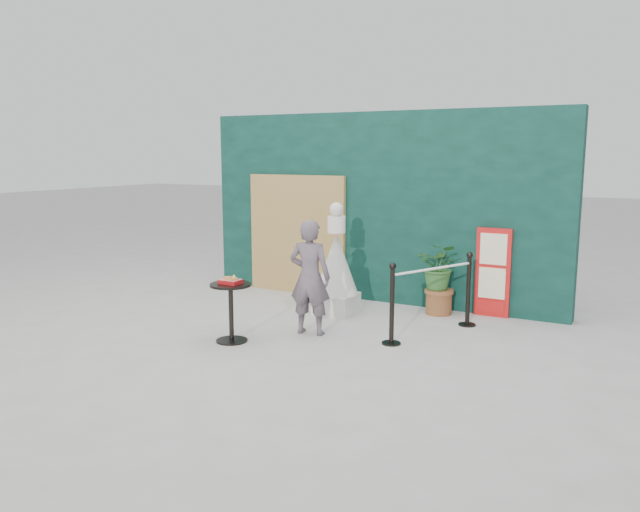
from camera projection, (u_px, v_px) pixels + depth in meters
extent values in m
plane|color=#ADAAA5|center=(272.00, 352.00, 7.48)|extent=(60.00, 60.00, 0.00)
cube|color=black|center=(378.00, 208.00, 9.96)|extent=(6.00, 0.30, 3.00)
cube|color=tan|center=(297.00, 235.00, 10.52)|extent=(1.80, 0.08, 2.00)
imported|color=#64565D|center=(310.00, 277.00, 8.14)|extent=(0.61, 0.45, 1.53)
cube|color=red|center=(493.00, 273.00, 9.04)|extent=(0.50, 0.06, 1.30)
cube|color=beige|center=(493.00, 249.00, 8.95)|extent=(0.38, 0.02, 0.45)
cube|color=beige|center=(492.00, 283.00, 9.03)|extent=(0.38, 0.02, 0.45)
cube|color=red|center=(491.00, 307.00, 9.09)|extent=(0.38, 0.02, 0.18)
cube|color=silver|center=(336.00, 304.00, 9.26)|extent=(0.56, 0.56, 0.30)
cone|color=silver|center=(336.00, 263.00, 9.16)|extent=(0.65, 0.65, 0.91)
cylinder|color=silver|center=(337.00, 224.00, 9.07)|extent=(0.26, 0.26, 0.24)
sphere|color=silver|center=(337.00, 209.00, 9.03)|extent=(0.20, 0.20, 0.20)
cylinder|color=black|center=(232.00, 340.00, 7.92)|extent=(0.40, 0.40, 0.02)
cylinder|color=black|center=(231.00, 314.00, 7.87)|extent=(0.06, 0.06, 0.72)
cylinder|color=black|center=(230.00, 285.00, 7.80)|extent=(0.52, 0.52, 0.03)
cube|color=#AA1215|center=(230.00, 282.00, 7.80)|extent=(0.26, 0.19, 0.05)
cube|color=red|center=(230.00, 279.00, 7.79)|extent=(0.24, 0.17, 0.00)
cube|color=#C88649|center=(228.00, 278.00, 7.82)|extent=(0.15, 0.14, 0.02)
cube|color=#D48E4D|center=(233.00, 279.00, 7.75)|extent=(0.13, 0.13, 0.02)
cone|color=#FFFE43|center=(234.00, 276.00, 7.82)|extent=(0.06, 0.06, 0.06)
cylinder|color=brown|center=(439.00, 303.00, 9.24)|extent=(0.38, 0.38, 0.32)
cylinder|color=#955C30|center=(439.00, 291.00, 9.21)|extent=(0.42, 0.42, 0.05)
imported|color=#2D5E28|center=(440.00, 266.00, 9.15)|extent=(0.63, 0.55, 0.70)
cylinder|color=black|center=(391.00, 343.00, 7.81)|extent=(0.24, 0.24, 0.02)
cylinder|color=black|center=(392.00, 307.00, 7.74)|extent=(0.06, 0.06, 0.96)
sphere|color=black|center=(393.00, 266.00, 7.65)|extent=(0.09, 0.09, 0.09)
cylinder|color=black|center=(467.00, 325.00, 8.65)|extent=(0.24, 0.24, 0.02)
cylinder|color=black|center=(468.00, 292.00, 8.58)|extent=(0.06, 0.06, 0.96)
sphere|color=black|center=(470.00, 255.00, 8.49)|extent=(0.09, 0.09, 0.09)
cylinder|color=white|center=(433.00, 269.00, 8.09)|extent=(0.63, 1.31, 0.03)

